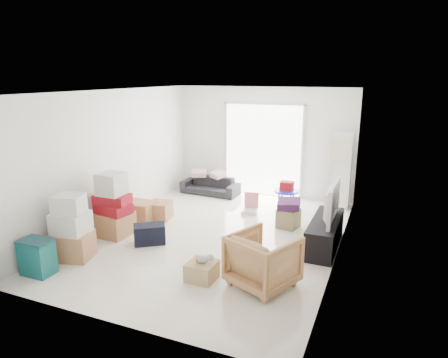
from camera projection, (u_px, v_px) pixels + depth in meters
room_shell at (214, 167)px, 7.26m from camera, size 4.98×6.48×3.18m
sliding_door at (263, 146)px, 9.94m from camera, size 2.10×0.04×2.33m
ac_tower at (341, 171)px, 9.02m from camera, size 0.45×0.30×1.75m
tv_console at (325, 233)px, 7.06m from camera, size 0.46×1.54×0.51m
television at (326, 215)px, 6.98m from camera, size 0.66×1.15×0.15m
sofa at (210, 183)px, 10.22m from camera, size 1.52×0.51×0.58m
pillow_left at (199, 168)px, 10.23m from camera, size 0.48×0.44×0.12m
pillow_right at (218, 170)px, 10.07m from camera, size 0.47×0.44×0.13m
armchair at (263, 258)px, 5.72m from camera, size 1.09×1.06×0.87m
storage_bins at (37, 257)px, 6.09m from camera, size 0.49×0.35×0.56m
box_stack_a at (72, 230)px, 6.57m from camera, size 0.71×0.64×1.10m
box_stack_b at (113, 208)px, 7.53m from camera, size 0.71×0.62×1.22m
box_stack_c at (140, 211)px, 8.34m from camera, size 0.58×0.48×0.41m
loose_box at (160, 210)px, 8.46m from camera, size 0.50×0.50×0.37m
duffel_bag at (149, 234)px, 7.23m from camera, size 0.64×0.59×0.35m
ottoman at (288, 218)px, 7.98m from camera, size 0.46×0.46×0.39m
blanket at (289, 206)px, 7.92m from camera, size 0.48×0.48×0.14m
kids_table at (287, 190)px, 8.92m from camera, size 0.55×0.55×0.67m
toy_walker at (250, 207)px, 8.85m from camera, size 0.39×0.36×0.45m
wood_crate at (202, 271)px, 5.96m from camera, size 0.43×0.43×0.28m
plush_bunny at (204, 259)px, 5.90m from camera, size 0.28×0.16×0.14m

